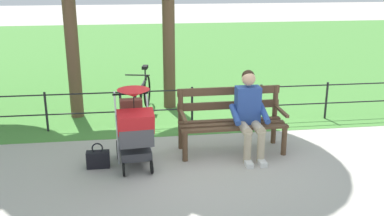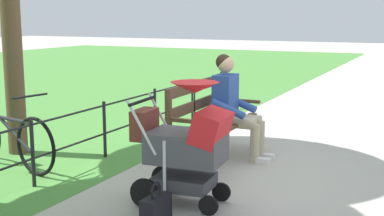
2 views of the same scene
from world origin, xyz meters
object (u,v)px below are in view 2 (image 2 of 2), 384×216
at_px(handbag, 156,209).
at_px(bicycle, 8,137).
at_px(stroller, 187,142).
at_px(person_on_bench, 234,104).
at_px(park_bench, 209,118).

xyz_separation_m(handbag, bicycle, (-0.70, -2.33, 0.24)).
bearing_deg(stroller, bicycle, -94.31).
relative_size(person_on_bench, handbag, 3.45).
bearing_deg(handbag, bicycle, -106.79).
bearing_deg(person_on_bench, handbag, 4.10).
height_order(handbag, bicycle, bicycle).
bearing_deg(park_bench, handbag, 10.87).
bearing_deg(handbag, stroller, 176.29).
distance_m(stroller, handbag, 0.70).
bearing_deg(stroller, park_bench, -164.12).
bearing_deg(handbag, person_on_bench, -175.90).
xyz_separation_m(person_on_bench, stroller, (1.68, 0.19, -0.08)).
bearing_deg(person_on_bench, bicycle, -55.26).
distance_m(person_on_bench, handbag, 2.28).
distance_m(person_on_bench, bicycle, 2.66).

